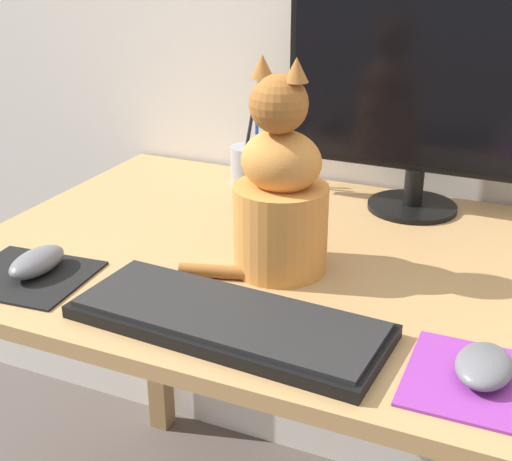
% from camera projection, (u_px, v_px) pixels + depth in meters
% --- Properties ---
extents(desk, '(1.20, 0.75, 0.75)m').
position_uv_depth(desk, '(325.00, 315.00, 1.21)').
color(desk, tan).
rests_on(desk, ground_plane).
extents(monitor, '(0.51, 0.17, 0.40)m').
position_uv_depth(monitor, '(422.00, 96.00, 1.29)').
color(monitor, black).
rests_on(monitor, desk).
extents(keyboard, '(0.44, 0.19, 0.02)m').
position_uv_depth(keyboard, '(228.00, 320.00, 0.96)').
color(keyboard, black).
rests_on(keyboard, desk).
extents(mousepad_left, '(0.20, 0.18, 0.00)m').
position_uv_depth(mousepad_left, '(27.00, 276.00, 1.10)').
color(mousepad_left, black).
rests_on(mousepad_left, desk).
extents(mousepad_right, '(0.20, 0.17, 0.00)m').
position_uv_depth(mousepad_right, '(489.00, 384.00, 0.84)').
color(mousepad_right, purple).
rests_on(mousepad_right, desk).
extents(computer_mouse_left, '(0.06, 0.11, 0.04)m').
position_uv_depth(computer_mouse_left, '(37.00, 262.00, 1.11)').
color(computer_mouse_left, slate).
rests_on(computer_mouse_left, mousepad_left).
extents(computer_mouse_right, '(0.07, 0.10, 0.03)m').
position_uv_depth(computer_mouse_right, '(484.00, 366.00, 0.85)').
color(computer_mouse_right, slate).
rests_on(computer_mouse_right, mousepad_right).
extents(cat, '(0.22, 0.18, 0.34)m').
position_uv_depth(cat, '(280.00, 195.00, 1.08)').
color(cat, '#D6893D').
rests_on(cat, desk).
extents(pen_cup, '(0.08, 0.08, 0.17)m').
position_uv_depth(pen_cup, '(249.00, 165.00, 1.48)').
color(pen_cup, '#99999E').
rests_on(pen_cup, desk).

